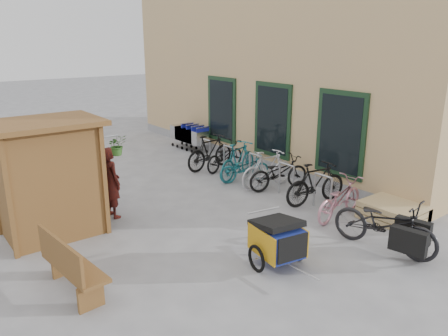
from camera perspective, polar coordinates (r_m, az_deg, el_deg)
ground at (r=9.25m, az=3.24°, el=-8.61°), size 80.00×80.00×0.00m
building at (r=16.15m, az=10.80°, el=14.73°), size 6.07×13.00×7.00m
kiosk at (r=9.37m, az=-22.51°, el=0.57°), size 2.49×1.65×2.40m
bike_rack at (r=12.18m, az=4.14°, el=0.24°), size 0.05×5.35×0.86m
pallet_stack at (r=10.50m, az=21.02°, el=-5.35°), size 1.00×1.20×0.40m
bench at (r=7.47m, az=-19.51°, el=-11.82°), size 0.61×1.58×0.98m
shopping_carts at (r=16.04m, az=-4.60°, el=4.41°), size 0.55×1.84×0.98m
child_trailer at (r=7.91m, az=7.01°, el=-9.11°), size 1.00×1.62×0.94m
cargo_bike at (r=8.91m, az=20.41°, el=-6.97°), size 1.06×2.13×1.07m
person_kiosk at (r=10.15m, az=-14.50°, el=-1.83°), size 0.43×0.62×1.64m
bike_0 at (r=10.21m, az=14.84°, el=-3.88°), size 1.82×0.86×0.92m
bike_1 at (r=10.90m, az=11.91°, el=-1.98°), size 1.83×0.78×1.06m
bike_2 at (r=11.82m, az=7.14°, el=-0.60°), size 1.87×0.98×0.94m
bike_3 at (r=11.94m, az=5.70°, el=-0.12°), size 1.76×0.61×1.04m
bike_4 at (r=12.41m, az=2.69°, el=0.01°), size 1.61×0.95×0.80m
bike_5 at (r=12.63m, az=1.84°, el=1.00°), size 1.88×1.08×1.09m
bike_6 at (r=13.51m, az=0.10°, el=1.62°), size 1.79×0.99×0.89m
bike_7 at (r=13.56m, az=-1.82°, el=2.11°), size 1.87×0.72×1.10m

